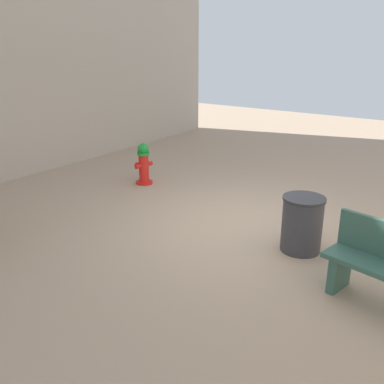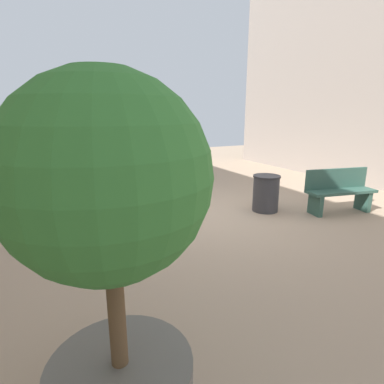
{
  "view_description": "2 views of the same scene",
  "coord_description": "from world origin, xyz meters",
  "views": [
    {
      "loc": [
        -3.02,
        5.74,
        2.84
      ],
      "look_at": [
        0.83,
        0.32,
        0.5
      ],
      "focal_mm": 40.15,
      "sensor_mm": 36.0,
      "label": 1
    },
    {
      "loc": [
        3.29,
        5.39,
        2.12
      ],
      "look_at": [
        0.83,
        0.46,
        0.68
      ],
      "focal_mm": 28.31,
      "sensor_mm": 36.0,
      "label": 2
    }
  ],
  "objects": [
    {
      "name": "fire_hydrant",
      "position": [
        2.78,
        -0.69,
        0.43
      ],
      "size": [
        0.41,
        0.43,
        0.86
      ],
      "color": "red",
      "rests_on": "ground_plane"
    },
    {
      "name": "planter_tree",
      "position": [
        2.98,
        3.69,
        1.43
      ],
      "size": [
        1.2,
        1.2,
        2.37
      ],
      "color": "slate",
      "rests_on": "ground_plane"
    },
    {
      "name": "trash_bin",
      "position": [
        -1.07,
        0.32,
        0.4
      ],
      "size": [
        0.59,
        0.59,
        0.8
      ],
      "color": "#38383D",
      "rests_on": "ground_plane"
    },
    {
      "name": "ground_plane",
      "position": [
        0.0,
        0.0,
        0.0
      ],
      "size": [
        23.4,
        23.4,
        0.0
      ],
      "primitive_type": "plane",
      "color": "tan"
    },
    {
      "name": "bench_near",
      "position": [
        -2.46,
        1.09,
        0.49
      ],
      "size": [
        1.6,
        0.74,
        0.95
      ],
      "color": "#33594C",
      "rests_on": "ground_plane"
    }
  ]
}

